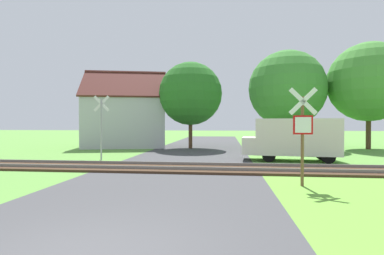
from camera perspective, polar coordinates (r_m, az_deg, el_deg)
The scene contains 9 objects.
road_asphalt at distance 6.61m, azimuth -12.61°, elevation -16.72°, with size 6.87×80.00×0.01m, color #424244.
rail_track at distance 13.12m, azimuth -2.69°, elevation -7.69°, with size 60.00×2.60×0.22m.
stop_sign_near at distance 10.06m, azimuth 20.33°, elevation -0.42°, with size 0.88×0.15×3.12m.
crossing_sign_far at distance 16.93m, azimuth -16.91°, elevation 0.85°, with size 0.88×0.15×3.51m.
house at distance 26.48m, azimuth -12.43°, elevation 1.34°, with size 8.05×7.45×6.52m.
tree_right at distance 25.58m, azimuth 17.64°, elevation 7.04°, with size 6.15×6.15×7.88m.
tree_center at distance 23.97m, azimuth -0.29°, elevation 6.44°, with size 5.01×5.01×6.87m.
tree_far at distance 27.06m, azimuth 30.62°, elevation 7.46°, with size 6.10×6.10×8.25m.
mail_truck at distance 16.74m, azimuth 18.62°, elevation -1.83°, with size 5.06×2.34×2.24m.
Camera 1 is at (2.06, -3.95, 1.99)m, focal length 28.00 mm.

